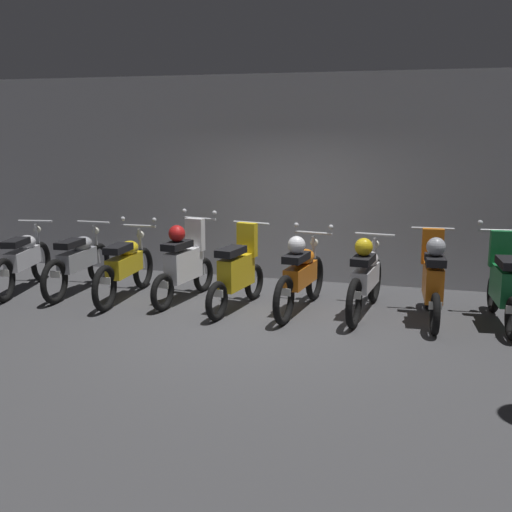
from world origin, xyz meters
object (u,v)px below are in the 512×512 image
at_px(motorbike_slot_2, 125,266).
at_px(motorbike_slot_8, 503,284).
at_px(motorbike_slot_4, 238,272).
at_px(motorbike_slot_1, 78,261).
at_px(motorbike_slot_6, 366,276).
at_px(motorbike_slot_7, 433,279).
at_px(motorbike_slot_3, 184,262).
at_px(motorbike_slot_0, 23,259).
at_px(motorbike_slot_5, 301,274).

relative_size(motorbike_slot_2, motorbike_slot_8, 1.16).
bearing_deg(motorbike_slot_4, motorbike_slot_1, 175.25).
height_order(motorbike_slot_1, motorbike_slot_6, motorbike_slot_6).
distance_m(motorbike_slot_7, motorbike_slot_8, 0.88).
bearing_deg(motorbike_slot_8, motorbike_slot_3, -179.74).
bearing_deg(motorbike_slot_8, motorbike_slot_4, -176.23).
bearing_deg(motorbike_slot_0, motorbike_slot_4, -1.33).
bearing_deg(motorbike_slot_3, motorbike_slot_2, -170.83).
bearing_deg(motorbike_slot_4, motorbike_slot_3, 166.53).
bearing_deg(motorbike_slot_6, motorbike_slot_8, 0.49).
distance_m(motorbike_slot_1, motorbike_slot_4, 2.64).
relative_size(motorbike_slot_4, motorbike_slot_7, 0.99).
height_order(motorbike_slot_5, motorbike_slot_7, motorbike_slot_7).
xyz_separation_m(motorbike_slot_5, motorbike_slot_6, (0.87, 0.09, -0.00)).
bearing_deg(motorbike_slot_5, motorbike_slot_4, -171.98).
bearing_deg(motorbike_slot_3, motorbike_slot_4, -13.47).
xyz_separation_m(motorbike_slot_0, motorbike_slot_1, (0.88, 0.14, 0.00)).
xyz_separation_m(motorbike_slot_0, motorbike_slot_4, (3.51, -0.08, 0.03)).
xyz_separation_m(motorbike_slot_1, motorbike_slot_7, (5.24, -0.07, 0.08)).
relative_size(motorbike_slot_1, motorbike_slot_3, 1.17).
bearing_deg(motorbike_slot_8, motorbike_slot_1, -179.89).
xyz_separation_m(motorbike_slot_2, motorbike_slot_6, (3.50, 0.15, 0.03)).
relative_size(motorbike_slot_0, motorbike_slot_4, 1.16).
bearing_deg(motorbike_slot_1, motorbike_slot_7, -0.75).
xyz_separation_m(motorbike_slot_5, motorbike_slot_8, (2.62, 0.11, -0.00)).
xyz_separation_m(motorbike_slot_0, motorbike_slot_3, (2.63, 0.13, 0.08)).
distance_m(motorbike_slot_4, motorbike_slot_7, 2.62).
bearing_deg(motorbike_slot_5, motorbike_slot_1, 178.43).
distance_m(motorbike_slot_2, motorbike_slot_5, 2.63).
height_order(motorbike_slot_6, motorbike_slot_8, motorbike_slot_8).
xyz_separation_m(motorbike_slot_2, motorbike_slot_8, (5.24, 0.16, 0.04)).
bearing_deg(motorbike_slot_6, motorbike_slot_4, -172.97).
distance_m(motorbike_slot_1, motorbike_slot_5, 3.50).
relative_size(motorbike_slot_2, motorbike_slot_3, 1.17).
distance_m(motorbike_slot_3, motorbike_slot_8, 4.36).
bearing_deg(motorbike_slot_5, motorbike_slot_0, -179.46).
bearing_deg(motorbike_slot_4, motorbike_slot_7, 3.27).
bearing_deg(motorbike_slot_4, motorbike_slot_6, 7.03).
bearing_deg(motorbike_slot_5, motorbike_slot_8, 2.35).
relative_size(motorbike_slot_3, motorbike_slot_6, 0.86).
xyz_separation_m(motorbike_slot_2, motorbike_slot_3, (0.88, 0.14, 0.08)).
relative_size(motorbike_slot_0, motorbike_slot_6, 0.99).
xyz_separation_m(motorbike_slot_1, motorbike_slot_5, (3.50, -0.10, 0.04)).
bearing_deg(motorbike_slot_2, motorbike_slot_7, 1.07).
bearing_deg(motorbike_slot_2, motorbike_slot_6, 2.40).
xyz_separation_m(motorbike_slot_1, motorbike_slot_4, (2.63, -0.22, 0.03)).
relative_size(motorbike_slot_2, motorbike_slot_5, 1.00).
distance_m(motorbike_slot_4, motorbike_slot_5, 0.88).
bearing_deg(motorbike_slot_0, motorbike_slot_8, 1.22).
bearing_deg(motorbike_slot_8, motorbike_slot_0, -178.78).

